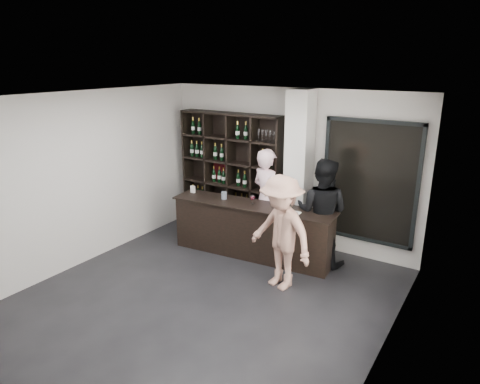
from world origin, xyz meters
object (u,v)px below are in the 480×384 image
Objects in this scene: taster_black at (322,212)px; customer at (281,233)px; tasting_counter at (252,230)px; wine_shelf at (231,174)px; taster_pink at (267,199)px.

taster_black is 1.04× the size of customer.
tasting_counter is 1.27m from taster_black.
taster_pink is (1.00, -0.34, -0.27)m from wine_shelf.
taster_black is (1.12, 0.40, 0.43)m from tasting_counter.
taster_black is at bearing 96.39° from customer.
wine_shelf reaches higher than customer.
taster_pink is at bearing -8.51° from taster_black.
wine_shelf is 1.09m from taster_pink.
taster_pink reaches higher than customer.
taster_black is at bearing 14.42° from tasting_counter.
wine_shelf is at bearing 134.94° from tasting_counter.
tasting_counter is at bearing 159.50° from customer.
wine_shelf reaches higher than taster_black.
wine_shelf is at bearing 2.68° from taster_pink.
tasting_counter is 0.66m from taster_pink.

